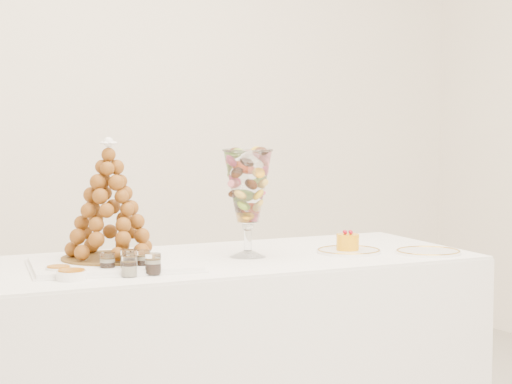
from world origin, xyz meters
TOP-DOWN VIEW (x-y plane):
  - buffet_table at (-0.10, 0.38)m, footprint 1.96×0.89m
  - lace_tray at (-0.46, 0.37)m, footprint 0.61×0.51m
  - macaron_vase at (0.05, 0.36)m, footprint 0.18×0.18m
  - cake_plate at (0.42, 0.26)m, footprint 0.24×0.24m
  - spare_plate at (0.67, 0.11)m, footprint 0.24×0.24m
  - verrine_a at (-0.52, 0.26)m, footprint 0.05×0.05m
  - verrine_b at (-0.46, 0.24)m, footprint 0.06×0.06m
  - verrine_c at (-0.40, 0.26)m, footprint 0.06×0.06m
  - verrine_d at (-0.49, 0.16)m, footprint 0.06×0.06m
  - verrine_e at (-0.41, 0.16)m, footprint 0.07×0.07m
  - ramekin_back at (-0.68, 0.30)m, footprint 0.08×0.08m
  - ramekin_front at (-0.67, 0.19)m, footprint 0.09×0.09m
  - croquembouche at (-0.45, 0.44)m, footprint 0.33×0.33m
  - mousse_cake at (0.41, 0.26)m, footprint 0.08×0.08m

SIDE VIEW (x-z plane):
  - buffet_table at x=-0.10m, z-range 0.00..0.73m
  - spare_plate at x=0.67m, z-range 0.73..0.74m
  - cake_plate at x=0.42m, z-range 0.73..0.74m
  - lace_tray at x=-0.46m, z-range 0.73..0.75m
  - ramekin_back at x=-0.68m, z-range 0.73..0.75m
  - ramekin_front at x=-0.67m, z-range 0.73..0.76m
  - verrine_a at x=-0.52m, z-range 0.73..0.80m
  - verrine_d at x=-0.49m, z-range 0.73..0.80m
  - verrine_c at x=-0.40m, z-range 0.73..0.80m
  - verrine_e at x=-0.41m, z-range 0.73..0.80m
  - verrine_b at x=-0.46m, z-range 0.73..0.80m
  - mousse_cake at x=0.41m, z-range 0.73..0.81m
  - croquembouche at x=-0.45m, z-range 0.74..1.16m
  - macaron_vase at x=0.05m, z-range 0.79..1.17m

